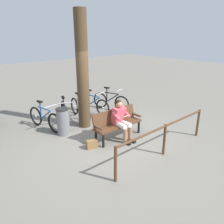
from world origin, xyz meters
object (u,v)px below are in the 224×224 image
bench (117,122)px  bicycle_red (93,104)px  handbag (92,144)px  person_reading (121,118)px  bicycle_green (80,109)px  tree_trunk (82,72)px  litter_bin (63,121)px  bicycle_black (65,114)px  bicycle_purple (45,119)px  bicycle_orange (111,101)px

bench → bicycle_red: bicycle_red is taller
bicycle_red → bench: bearing=-28.5°
handbag → bicycle_red: 2.87m
person_reading → bicycle_red: bearing=-106.7°
bicycle_green → tree_trunk: bearing=-13.5°
handbag → litter_bin: size_ratio=0.35×
bicycle_red → tree_trunk: bearing=-59.1°
tree_trunk → bicycle_green: (-0.29, -0.74, -1.50)m
bicycle_black → bicycle_purple: size_ratio=0.96×
handbag → tree_trunk: bearing=-116.2°
tree_trunk → bicycle_orange: (-1.77, -0.75, -1.50)m
tree_trunk → bicycle_orange: size_ratio=2.33×
handbag → bicycle_purple: bearing=-78.4°
bicycle_red → bicycle_purple: 2.12m
litter_bin → bicycle_purple: bearing=-70.7°
tree_trunk → bicycle_purple: (1.14, -0.63, -1.50)m
bicycle_green → handbag: bearing=-16.9°
bicycle_black → bench: bearing=39.6°
person_reading → tree_trunk: (0.30, -1.51, 1.19)m
bench → bicycle_purple: bicycle_purple is taller
bicycle_orange → bicycle_green: 1.49m
tree_trunk → bicycle_black: 1.67m
person_reading → handbag: (1.01, -0.07, -0.54)m
bench → bicycle_orange: bicycle_orange is taller
tree_trunk → bicycle_orange: bearing=-157.2°
handbag → bench: bearing=-174.4°
bench → bicycle_red: size_ratio=0.97×
tree_trunk → bicycle_green: tree_trunk is taller
handbag → bicycle_black: 2.10m
bench → bicycle_green: 2.09m
handbag → bicycle_green: bicycle_green is taller
bench → bicycle_orange: 2.58m
bicycle_black → bicycle_purple: 0.73m
handbag → bicycle_black: bearing=-98.4°
person_reading → bicycle_black: 2.26m
bicycle_black → bicycle_orange: bearing=113.8°
litter_bin → bicycle_black: bearing=-121.7°
bicycle_purple → tree_trunk: bearing=49.2°
bench → bicycle_black: bicycle_black is taller
bench → litter_bin: bench is taller
litter_bin → bicycle_purple: size_ratio=0.51×
bicycle_orange → bicycle_black: (2.18, 0.13, 0.00)m
bicycle_orange → bicycle_purple: (2.91, 0.11, 0.00)m
person_reading → bicycle_black: size_ratio=0.75×
bench → tree_trunk: 1.93m
handbag → bicycle_red: bicycle_red is taller
handbag → tree_trunk: 2.37m
tree_trunk → bicycle_red: bearing=-137.8°
person_reading → bicycle_green: person_reading is taller
tree_trunk → person_reading: bearing=101.1°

